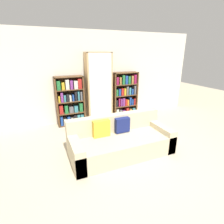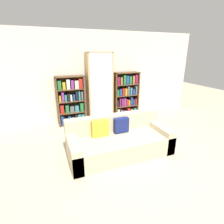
% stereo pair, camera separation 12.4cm
% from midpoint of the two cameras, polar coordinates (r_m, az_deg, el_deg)
% --- Properties ---
extents(ground_plane, '(16.00, 16.00, 0.00)m').
position_cam_midpoint_polar(ground_plane, '(3.69, 8.22, -15.70)').
color(ground_plane, beige).
extents(wall_back, '(6.84, 0.06, 2.70)m').
position_cam_midpoint_polar(wall_back, '(5.57, -5.81, 11.32)').
color(wall_back, silver).
rests_on(wall_back, ground).
extents(couch, '(2.16, 0.92, 0.78)m').
position_cam_midpoint_polar(couch, '(3.81, 1.77, -9.47)').
color(couch, beige).
rests_on(couch, ground).
extents(bookshelf_left, '(0.81, 0.32, 1.44)m').
position_cam_midpoint_polar(bookshelf_left, '(5.31, -14.06, 3.28)').
color(bookshelf_left, brown).
rests_on(bookshelf_left, ground).
extents(display_cabinet, '(0.76, 0.36, 2.09)m').
position_cam_midpoint_polar(display_cabinet, '(5.41, -5.01, 7.73)').
color(display_cabinet, tan).
rests_on(display_cabinet, ground).
extents(bookshelf_right, '(0.84, 0.32, 1.48)m').
position_cam_midpoint_polar(bookshelf_right, '(5.83, 3.53, 5.40)').
color(bookshelf_right, brown).
rests_on(bookshelf_right, ground).
extents(wine_bottle, '(0.08, 0.08, 0.40)m').
position_cam_midpoint_polar(wine_bottle, '(4.85, 4.04, -4.39)').
color(wine_bottle, black).
rests_on(wine_bottle, ground).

